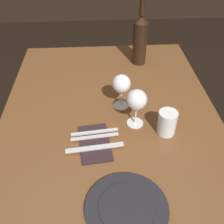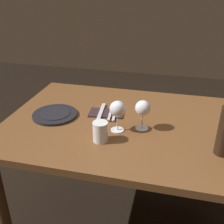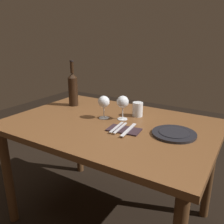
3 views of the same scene
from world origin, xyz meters
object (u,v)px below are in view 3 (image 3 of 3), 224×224
at_px(dinner_plate, 174,134).
at_px(folded_napkin, 124,130).
at_px(fork_inner, 120,128).
at_px(wine_bottle, 73,88).
at_px(water_tumbler, 138,110).
at_px(wine_glass_left, 104,102).
at_px(wine_glass_right, 123,103).
at_px(table_knife, 129,130).
at_px(fork_outer, 117,127).

bearing_deg(dinner_plate, folded_napkin, -161.63).
bearing_deg(fork_inner, wine_bottle, 156.51).
bearing_deg(water_tumbler, wine_bottle, -176.89).
relative_size(wine_glass_left, fork_inner, 0.85).
xyz_separation_m(dinner_plate, folded_napkin, (-0.27, -0.09, -0.00)).
bearing_deg(fork_inner, wine_glass_left, 148.93).
xyz_separation_m(wine_glass_left, folded_napkin, (0.22, -0.12, -0.11)).
bearing_deg(wine_glass_right, water_tumbler, 63.42).
height_order(dinner_plate, folded_napkin, dinner_plate).
xyz_separation_m(wine_bottle, dinner_plate, (0.86, -0.15, -0.13)).
distance_m(fork_inner, table_knife, 0.05).
distance_m(water_tumbler, fork_outer, 0.28).
relative_size(wine_glass_right, fork_outer, 0.88).
height_order(wine_glass_right, table_knife, wine_glass_right).
relative_size(dinner_plate, table_knife, 1.17).
distance_m(wine_glass_left, folded_napkin, 0.27).
height_order(water_tumbler, fork_inner, water_tumbler).
height_order(wine_glass_left, wine_glass_right, wine_glass_right).
xyz_separation_m(wine_glass_right, fork_inner, (0.08, -0.16, -0.10)).
xyz_separation_m(water_tumbler, folded_napkin, (0.04, -0.27, -0.04)).
relative_size(wine_glass_right, water_tumbler, 1.65).
distance_m(wine_glass_left, fork_outer, 0.23).
xyz_separation_m(fork_inner, fork_outer, (-0.03, 0.00, 0.00)).
distance_m(wine_bottle, water_tumbler, 0.55).
bearing_deg(dinner_plate, wine_bottle, 169.76).
relative_size(wine_bottle, dinner_plate, 1.43).
bearing_deg(fork_outer, fork_inner, 0.00).
distance_m(folded_napkin, fork_inner, 0.03).
distance_m(wine_bottle, fork_outer, 0.60).
bearing_deg(wine_bottle, folded_napkin, -22.59).
distance_m(wine_glass_right, fork_outer, 0.20).
bearing_deg(wine_glass_left, folded_napkin, -28.05).
bearing_deg(wine_glass_right, table_knife, -51.16).
relative_size(wine_glass_right, dinner_plate, 0.65).
bearing_deg(fork_inner, wine_glass_right, 114.96).
xyz_separation_m(wine_glass_right, folded_napkin, (0.10, -0.16, -0.11)).
bearing_deg(wine_glass_left, dinner_plate, -3.05).
height_order(water_tumbler, table_knife, water_tumbler).
bearing_deg(wine_glass_left, table_knife, -25.08).
height_order(wine_glass_left, fork_inner, wine_glass_left).
distance_m(fork_outer, table_knife, 0.08).
relative_size(wine_glass_left, water_tumbler, 1.59).
bearing_deg(water_tumbler, fork_outer, -91.12).
bearing_deg(wine_glass_right, wine_bottle, 170.43).
bearing_deg(fork_outer, water_tumbler, 88.88).
height_order(wine_bottle, fork_inner, wine_bottle).
bearing_deg(table_knife, water_tumbler, 105.29).
bearing_deg(wine_bottle, fork_inner, -23.49).
height_order(wine_glass_left, fork_outer, wine_glass_left).
distance_m(wine_glass_left, water_tumbler, 0.24).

